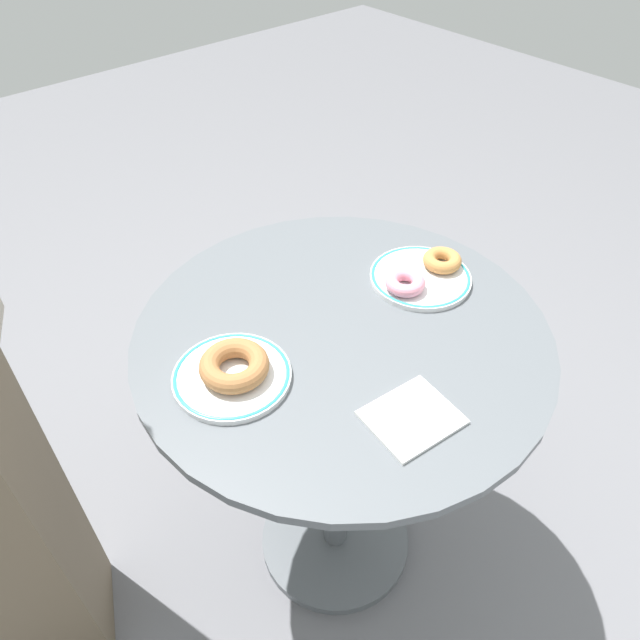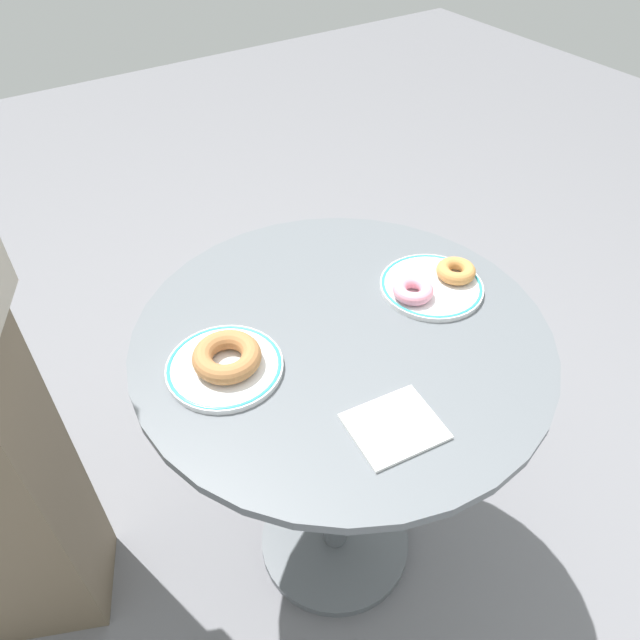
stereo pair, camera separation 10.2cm
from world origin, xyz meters
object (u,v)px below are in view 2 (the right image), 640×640
at_px(plate_left, 225,367).
at_px(donut_old_fashioned, 455,270).
at_px(plate_right, 431,286).
at_px(paper_napkin, 395,426).
at_px(cafe_table, 339,415).
at_px(donut_cinnamon, 227,357).
at_px(donut_pink_frosted, 412,289).

bearing_deg(plate_left, donut_old_fashioned, -3.69).
bearing_deg(plate_right, paper_napkin, -140.32).
distance_m(cafe_table, plate_left, 0.31).
bearing_deg(donut_cinnamon, plate_right, -3.47).
height_order(plate_right, donut_cinnamon, donut_cinnamon).
bearing_deg(donut_pink_frosted, paper_napkin, -134.31).
bearing_deg(paper_napkin, plate_left, 122.61).
bearing_deg(donut_pink_frosted, donut_old_fashioned, -0.30).
distance_m(plate_right, donut_pink_frosted, 0.06).
bearing_deg(donut_pink_frosted, plate_left, 175.34).
bearing_deg(paper_napkin, donut_cinnamon, 121.91).
bearing_deg(donut_cinnamon, cafe_table, -8.81).
bearing_deg(paper_napkin, donut_pink_frosted, 45.69).
height_order(donut_old_fashioned, donut_pink_frosted, same).
relative_size(cafe_table, paper_napkin, 5.71).
xyz_separation_m(cafe_table, paper_napkin, (-0.05, -0.21, 0.23)).
xyz_separation_m(cafe_table, plate_left, (-0.21, 0.03, 0.23)).
distance_m(plate_left, plate_right, 0.42).
bearing_deg(donut_cinnamon, donut_pink_frosted, -4.40).
height_order(donut_old_fashioned, paper_napkin, donut_old_fashioned).
bearing_deg(donut_pink_frosted, cafe_table, -178.59).
relative_size(donut_old_fashioned, donut_pink_frosted, 1.00).
relative_size(plate_left, donut_cinnamon, 1.71).
bearing_deg(cafe_table, donut_old_fashioned, 0.72).
xyz_separation_m(donut_old_fashioned, paper_napkin, (-0.31, -0.21, -0.02)).
xyz_separation_m(cafe_table, donut_cinnamon, (-0.20, 0.03, 0.25)).
height_order(cafe_table, plate_right, plate_right).
distance_m(plate_left, paper_napkin, 0.29).
height_order(plate_left, paper_napkin, plate_left).
distance_m(donut_pink_frosted, paper_napkin, 0.30).
xyz_separation_m(donut_cinnamon, donut_pink_frosted, (0.36, -0.03, -0.00)).
bearing_deg(plate_right, plate_left, 176.29).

